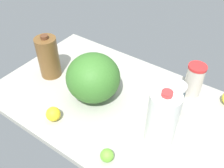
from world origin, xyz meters
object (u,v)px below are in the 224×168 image
shaker_bottle (174,99)px  tumbler_cup (194,80)px  lime_beside_bowl (76,66)px  lime_far_back (107,155)px  milk_jug (162,119)px  chocolate_milk_jug (48,57)px  watermelon (93,78)px  lemon_loose (53,114)px

shaker_bottle → tumbler_cup: size_ratio=0.99×
lime_beside_bowl → lime_far_back: bearing=-37.1°
milk_jug → lime_beside_bowl: 65.23cm
tumbler_cup → shaker_bottle: bearing=-98.1°
shaker_bottle → lime_far_back: size_ratio=3.14×
chocolate_milk_jug → shaker_bottle: bearing=10.1°
watermelon → shaker_bottle: bearing=18.0°
lime_beside_bowl → lime_far_back: size_ratio=0.91×
watermelon → lemon_loose: watermelon is taller
shaker_bottle → milk_jug: size_ratio=0.62×
lemon_loose → lime_far_back: 33.09cm
milk_jug → lemon_loose: (-45.36, -17.51, -9.94)cm
shaker_bottle → lime_beside_bowl: 60.14cm
lime_beside_bowl → lime_far_back: 62.25cm
chocolate_milk_jug → tumbler_cup: bearing=23.3°
tumbler_cup → lime_far_back: bearing=-102.6°
milk_jug → lime_beside_bowl: milk_jug is taller
shaker_bottle → tumbler_cup: 18.60cm
watermelon → tumbler_cup: watermelon is taller
watermelon → lime_far_back: bearing=-44.1°
chocolate_milk_jug → lime_beside_bowl: chocolate_milk_jug is taller
tumbler_cup → milk_jug: bearing=-90.5°
chocolate_milk_jug → tumbler_cup: (71.10, 30.57, -2.87)cm
shaker_bottle → lemon_loose: bearing=-140.5°
chocolate_milk_jug → lemon_loose: 35.53cm
lemon_loose → lime_far_back: lemon_loose is taller
lemon_loose → lime_beside_bowl: 38.24cm
chocolate_milk_jug → lime_far_back: (58.33, -26.59, -8.93)cm
milk_jug → tumbler_cup: bearing=89.5°
lime_beside_bowl → lime_far_back: (49.65, -37.55, 0.25)cm
tumbler_cup → milk_jug: milk_jug is taller
chocolate_milk_jug → tumbler_cup: chocolate_milk_jug is taller
tumbler_cup → lemon_loose: size_ratio=2.59×
watermelon → lemon_loose: size_ratio=3.91×
chocolate_milk_jug → lemon_loose: bearing=-42.7°
shaker_bottle → chocolate_milk_jug: size_ratio=0.70×
chocolate_milk_jug → milk_jug: (70.76, -5.90, 1.63)cm
tumbler_cup → lime_far_back: size_ratio=3.17×
lemon_loose → milk_jug: bearing=21.1°
lime_far_back → shaker_bottle: bearing=75.3°
lemon_loose → lime_far_back: bearing=-5.5°
tumbler_cup → lime_beside_bowl: 65.72cm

